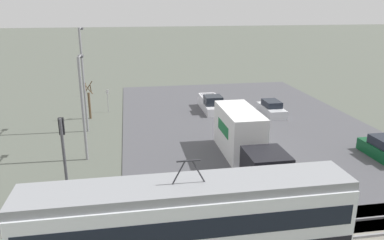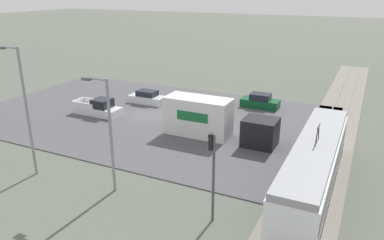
# 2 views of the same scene
# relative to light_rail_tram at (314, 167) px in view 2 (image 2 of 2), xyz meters

# --- Properties ---
(ground_plane) EXTENTS (320.00, 320.00, 0.00)m
(ground_plane) POSITION_rel_light_rail_tram_xyz_m (-8.54, -18.34, -1.76)
(ground_plane) COLOR #565B51
(road_surface) EXTENTS (23.56, 37.30, 0.08)m
(road_surface) POSITION_rel_light_rail_tram_xyz_m (-8.54, -18.34, -1.72)
(road_surface) COLOR #4C4C51
(road_surface) RESTS_ON ground
(rail_bed) EXTENTS (75.34, 4.40, 0.22)m
(rail_bed) POSITION_rel_light_rail_tram_xyz_m (-8.54, 0.00, -1.71)
(rail_bed) COLOR gray
(rail_bed) RESTS_ON ground
(light_rail_tram) EXTENTS (15.52, 2.77, 4.59)m
(light_rail_tram) POSITION_rel_light_rail_tram_xyz_m (0.00, 0.00, 0.00)
(light_rail_tram) COLOR white
(light_rail_tram) RESTS_ON ground
(box_truck) EXTENTS (2.58, 10.37, 3.53)m
(box_truck) POSITION_rel_light_rail_tram_xyz_m (-5.81, -9.79, -0.05)
(box_truck) COLOR black
(box_truck) RESTS_ON ground
(pickup_truck) EXTENTS (1.99, 5.44, 1.79)m
(pickup_truck) POSITION_rel_light_rail_tram_xyz_m (-6.38, -23.40, -1.00)
(pickup_truck) COLOR silver
(pickup_truck) RESTS_ON ground
(sedan_car_0) EXTENTS (1.90, 4.27, 1.61)m
(sedan_car_0) POSITION_rel_light_rail_tram_xyz_m (-16.49, -8.36, -1.02)
(sedan_car_0) COLOR #0C4723
(sedan_car_0) RESTS_ON ground
(sedan_car_1) EXTENTS (1.81, 4.41, 1.51)m
(sedan_car_1) POSITION_rel_light_rail_tram_xyz_m (-12.30, -20.89, -1.06)
(sedan_car_1) COLOR silver
(sedan_car_1) RESTS_ON ground
(traffic_light_pole) EXTENTS (0.28, 0.47, 5.50)m
(traffic_light_pole) POSITION_rel_light_rail_tram_xyz_m (6.18, -4.77, 1.79)
(traffic_light_pole) COLOR #47474C
(traffic_light_pole) RESTS_ON ground
(street_lamp_near_crossing) EXTENTS (0.36, 1.95, 7.81)m
(street_lamp_near_crossing) POSITION_rel_light_rail_tram_xyz_m (5.87, -12.24, 2.76)
(street_lamp_near_crossing) COLOR gray
(street_lamp_near_crossing) RESTS_ON ground
(street_lamp_mid_block) EXTENTS (0.36, 1.95, 9.39)m
(street_lamp_mid_block) POSITION_rel_light_rail_tram_xyz_m (6.43, -18.95, 3.58)
(street_lamp_mid_block) COLOR gray
(street_lamp_mid_block) RESTS_ON ground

